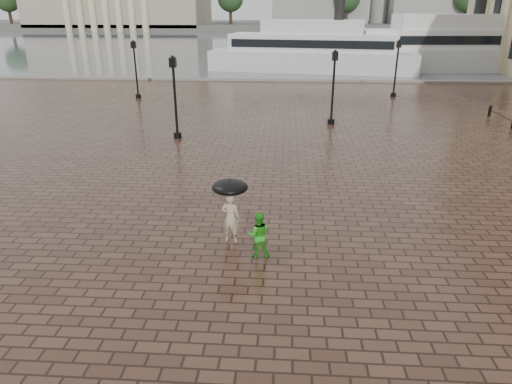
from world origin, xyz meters
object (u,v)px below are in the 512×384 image
Objects in this scene: street_lamps at (264,78)px; child_pedestrian at (258,235)px; adult_pedestrian at (231,218)px; ferry_far at (447,47)px; ferry_near at (312,51)px.

child_pedestrian is (0.90, -20.48, -1.62)m from street_lamps.
street_lamps is at bearing -77.46° from adult_pedestrian.
child_pedestrian is at bearing 149.33° from adult_pedestrian.
adult_pedestrian is at bearing -119.58° from ferry_far.
street_lamps is 20.56m from child_pedestrian.
street_lamps is at bearing -93.51° from child_pedestrian.
ferry_far is at bearing 50.63° from street_lamps.
ferry_far is at bearing 17.56° from ferry_near.
adult_pedestrian is (-0.02, -19.62, -1.51)m from street_lamps.
adult_pedestrian is 0.07× the size of ferry_near.
street_lamps is 19.68m from adult_pedestrian.
child_pedestrian is 43.09m from ferry_near.
child_pedestrian is at bearing -85.33° from ferry_near.
ferry_far reaches higher than street_lamps.
street_lamps is at bearing -91.83° from ferry_near.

